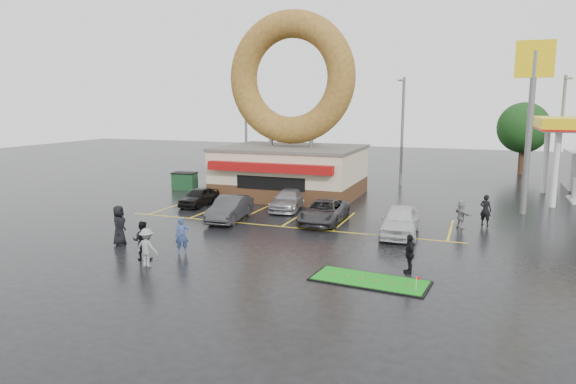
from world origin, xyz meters
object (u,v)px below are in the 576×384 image
(donut_shop, at_px, (291,136))
(dumpster, at_px, (185,181))
(streetlight_mid, at_px, (402,129))
(car_silver, at_px, (288,200))
(car_white, at_px, (400,221))
(streetlight_right, at_px, (561,131))
(shell_sign, at_px, (532,95))
(car_black, at_px, (199,197))
(person_blue, at_px, (182,236))
(car_dgrey, at_px, (230,209))
(person_cameraman, at_px, (409,254))
(putting_green, at_px, (370,280))
(streetlight_left, at_px, (246,127))
(car_grey, at_px, (324,212))

(donut_shop, height_order, dumpster, donut_shop)
(streetlight_mid, height_order, car_silver, streetlight_mid)
(car_white, bearing_deg, streetlight_mid, 94.98)
(donut_shop, bearing_deg, streetlight_right, 25.21)
(shell_sign, bearing_deg, dumpster, 178.74)
(streetlight_right, xyz_separation_m, car_black, (-23.41, -14.92, -4.16))
(car_black, height_order, person_blue, person_blue)
(donut_shop, xyz_separation_m, car_dgrey, (-0.41, -9.23, -3.74))
(donut_shop, height_order, streetlight_mid, donut_shop)
(person_cameraman, bearing_deg, streetlight_right, 140.12)
(car_silver, distance_m, person_blue, 11.16)
(dumpster, bearing_deg, car_black, -58.30)
(car_black, bearing_deg, shell_sign, 14.07)
(car_dgrey, xyz_separation_m, putting_green, (9.95, -7.54, -0.69))
(car_dgrey, height_order, person_cameraman, person_cameraman)
(shell_sign, relative_size, streetlight_left, 1.18)
(car_dgrey, bearing_deg, person_cameraman, -33.73)
(car_white, height_order, putting_green, car_white)
(shell_sign, xyz_separation_m, streetlight_left, (-23.00, 7.92, -2.60))
(shell_sign, bearing_deg, putting_green, -112.21)
(car_white, bearing_deg, car_dgrey, 176.88)
(car_black, bearing_deg, dumpster, 129.88)
(shell_sign, distance_m, dumpster, 25.90)
(person_blue, height_order, putting_green, person_blue)
(car_dgrey, bearing_deg, car_black, 135.16)
(donut_shop, bearing_deg, dumpster, -177.32)
(car_grey, xyz_separation_m, car_white, (4.59, -1.36, 0.12))
(car_grey, relative_size, putting_green, 1.02)
(car_silver, bearing_deg, putting_green, -62.82)
(shell_sign, xyz_separation_m, putting_green, (-6.45, -15.80, -7.34))
(shell_sign, relative_size, person_cameraman, 6.52)
(car_grey, relative_size, person_cameraman, 2.94)
(person_blue, relative_size, person_cameraman, 1.04)
(person_blue, bearing_deg, car_white, 4.81)
(shell_sign, xyz_separation_m, streetlight_mid, (-9.00, 8.92, -2.60))
(streetlight_mid, relative_size, car_grey, 1.88)
(streetlight_left, distance_m, dumpster, 8.68)
(streetlight_right, bearing_deg, streetlight_left, -175.60)
(streetlight_mid, xyz_separation_m, car_silver, (-5.32, -12.92, -4.14))
(streetlight_left, relative_size, car_black, 2.46)
(car_grey, xyz_separation_m, dumpster, (-13.96, 7.38, -0.01))
(person_blue, bearing_deg, car_dgrey, 65.59)
(streetlight_left, bearing_deg, streetlight_right, 4.40)
(car_silver, distance_m, car_grey, 4.33)
(car_black, relative_size, car_grey, 0.77)
(person_blue, bearing_deg, shell_sign, 11.52)
(donut_shop, distance_m, car_white, 13.74)
(streetlight_left, distance_m, person_blue, 24.58)
(streetlight_right, height_order, car_silver, streetlight_right)
(shell_sign, xyz_separation_m, person_blue, (-15.37, -15.11, -6.53))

